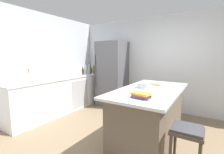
{
  "coord_description": "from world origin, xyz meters",
  "views": [
    {
      "loc": [
        1.26,
        -2.15,
        1.51
      ],
      "look_at": [
        -0.75,
        1.04,
        1.0
      ],
      "focal_mm": 24.9,
      "sensor_mm": 36.0,
      "label": 1
    }
  ],
  "objects_px": {
    "sink_faucet": "(44,73)",
    "flower_vase": "(29,78)",
    "gin_bottle": "(89,70)",
    "syrup_bottle": "(83,71)",
    "olive_oil_bottle": "(95,69)",
    "soda_bottle": "(86,70)",
    "mixing_bowl": "(144,85)",
    "cutting_board": "(153,84)",
    "refrigerator": "(112,74)",
    "vinegar_bottle": "(94,70)",
    "kitchen_island": "(149,114)",
    "whiskey_bottle": "(90,70)",
    "cookbook_stack": "(141,95)",
    "paper_towel_roll": "(56,73)",
    "bar_stool": "(187,137)"
  },
  "relations": [
    {
      "from": "flower_vase",
      "to": "paper_towel_roll",
      "type": "bearing_deg",
      "value": 85.79
    },
    {
      "from": "bar_stool",
      "to": "flower_vase",
      "type": "distance_m",
      "value": 3.25
    },
    {
      "from": "gin_bottle",
      "to": "cookbook_stack",
      "type": "distance_m",
      "value": 3.14
    },
    {
      "from": "bar_stool",
      "to": "cookbook_stack",
      "type": "height_order",
      "value": "cookbook_stack"
    },
    {
      "from": "soda_bottle",
      "to": "cutting_board",
      "type": "relative_size",
      "value": 1.04
    },
    {
      "from": "kitchen_island",
      "to": "cutting_board",
      "type": "height_order",
      "value": "cutting_board"
    },
    {
      "from": "refrigerator",
      "to": "vinegar_bottle",
      "type": "height_order",
      "value": "refrigerator"
    },
    {
      "from": "gin_bottle",
      "to": "syrup_bottle",
      "type": "bearing_deg",
      "value": -125.66
    },
    {
      "from": "whiskey_bottle",
      "to": "refrigerator",
      "type": "bearing_deg",
      "value": 3.03
    },
    {
      "from": "vinegar_bottle",
      "to": "cookbook_stack",
      "type": "distance_m",
      "value": 3.25
    },
    {
      "from": "paper_towel_roll",
      "to": "gin_bottle",
      "type": "bearing_deg",
      "value": 88.48
    },
    {
      "from": "refrigerator",
      "to": "paper_towel_roll",
      "type": "distance_m",
      "value": 1.64
    },
    {
      "from": "gin_bottle",
      "to": "mixing_bowl",
      "type": "bearing_deg",
      "value": -26.84
    },
    {
      "from": "gin_bottle",
      "to": "cookbook_stack",
      "type": "xyz_separation_m",
      "value": [
        2.52,
        -1.86,
        -0.1
      ]
    },
    {
      "from": "bar_stool",
      "to": "flower_vase",
      "type": "relative_size",
      "value": 2.24
    },
    {
      "from": "olive_oil_bottle",
      "to": "mixing_bowl",
      "type": "bearing_deg",
      "value": -32.43
    },
    {
      "from": "sink_faucet",
      "to": "whiskey_bottle",
      "type": "bearing_deg",
      "value": 87.35
    },
    {
      "from": "vinegar_bottle",
      "to": "mixing_bowl",
      "type": "xyz_separation_m",
      "value": [
        2.28,
        -1.37,
        -0.07
      ]
    },
    {
      "from": "olive_oil_bottle",
      "to": "whiskey_bottle",
      "type": "xyz_separation_m",
      "value": [
        -0.05,
        -0.19,
        -0.03
      ]
    },
    {
      "from": "bar_stool",
      "to": "cookbook_stack",
      "type": "bearing_deg",
      "value": 175.95
    },
    {
      "from": "gin_bottle",
      "to": "soda_bottle",
      "type": "height_order",
      "value": "gin_bottle"
    },
    {
      "from": "mixing_bowl",
      "to": "gin_bottle",
      "type": "bearing_deg",
      "value": 153.16
    },
    {
      "from": "sink_faucet",
      "to": "flower_vase",
      "type": "relative_size",
      "value": 0.99
    },
    {
      "from": "kitchen_island",
      "to": "refrigerator",
      "type": "distance_m",
      "value": 2.19
    },
    {
      "from": "olive_oil_bottle",
      "to": "soda_bottle",
      "type": "bearing_deg",
      "value": -103.63
    },
    {
      "from": "kitchen_island",
      "to": "whiskey_bottle",
      "type": "height_order",
      "value": "whiskey_bottle"
    },
    {
      "from": "whiskey_bottle",
      "to": "syrup_bottle",
      "type": "relative_size",
      "value": 1.31
    },
    {
      "from": "vinegar_bottle",
      "to": "whiskey_bottle",
      "type": "bearing_deg",
      "value": -115.05
    },
    {
      "from": "mixing_bowl",
      "to": "cutting_board",
      "type": "distance_m",
      "value": 0.4
    },
    {
      "from": "sink_faucet",
      "to": "syrup_bottle",
      "type": "distance_m",
      "value": 1.4
    },
    {
      "from": "mixing_bowl",
      "to": "syrup_bottle",
      "type": "bearing_deg",
      "value": 157.72
    },
    {
      "from": "kitchen_island",
      "to": "syrup_bottle",
      "type": "xyz_separation_m",
      "value": [
        -2.56,
        1.04,
        0.55
      ]
    },
    {
      "from": "sink_faucet",
      "to": "soda_bottle",
      "type": "xyz_separation_m",
      "value": [
        0.04,
        1.48,
        -0.03
      ]
    },
    {
      "from": "bar_stool",
      "to": "whiskey_bottle",
      "type": "bearing_deg",
      "value": 147.63
    },
    {
      "from": "refrigerator",
      "to": "flower_vase",
      "type": "xyz_separation_m",
      "value": [
        -0.88,
        -2.08,
        0.07
      ]
    },
    {
      "from": "refrigerator",
      "to": "mixing_bowl",
      "type": "distance_m",
      "value": 2.0
    },
    {
      "from": "whiskey_bottle",
      "to": "mixing_bowl",
      "type": "distance_m",
      "value": 2.65
    },
    {
      "from": "bar_stool",
      "to": "mixing_bowl",
      "type": "height_order",
      "value": "mixing_bowl"
    },
    {
      "from": "flower_vase",
      "to": "whiskey_bottle",
      "type": "xyz_separation_m",
      "value": [
        0.05,
        2.04,
        0.02
      ]
    },
    {
      "from": "flower_vase",
      "to": "cutting_board",
      "type": "xyz_separation_m",
      "value": [
        2.43,
        1.18,
        -0.09
      ]
    },
    {
      "from": "paper_towel_roll",
      "to": "mixing_bowl",
      "type": "relative_size",
      "value": 1.26
    },
    {
      "from": "cutting_board",
      "to": "cookbook_stack",
      "type": "bearing_deg",
      "value": -80.96
    },
    {
      "from": "syrup_bottle",
      "to": "cutting_board",
      "type": "relative_size",
      "value": 0.74
    },
    {
      "from": "paper_towel_roll",
      "to": "cookbook_stack",
      "type": "height_order",
      "value": "paper_towel_roll"
    },
    {
      "from": "bar_stool",
      "to": "cutting_board",
      "type": "xyz_separation_m",
      "value": [
        -0.78,
        1.14,
        0.39
      ]
    },
    {
      "from": "vinegar_bottle",
      "to": "syrup_bottle",
      "type": "bearing_deg",
      "value": -110.9
    },
    {
      "from": "sink_faucet",
      "to": "flower_vase",
      "type": "bearing_deg",
      "value": -86.35
    },
    {
      "from": "cookbook_stack",
      "to": "soda_bottle",
      "type": "bearing_deg",
      "value": 145.62
    },
    {
      "from": "refrigerator",
      "to": "cookbook_stack",
      "type": "bearing_deg",
      "value": -49.15
    },
    {
      "from": "paper_towel_roll",
      "to": "soda_bottle",
      "type": "bearing_deg",
      "value": 91.77
    }
  ]
}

